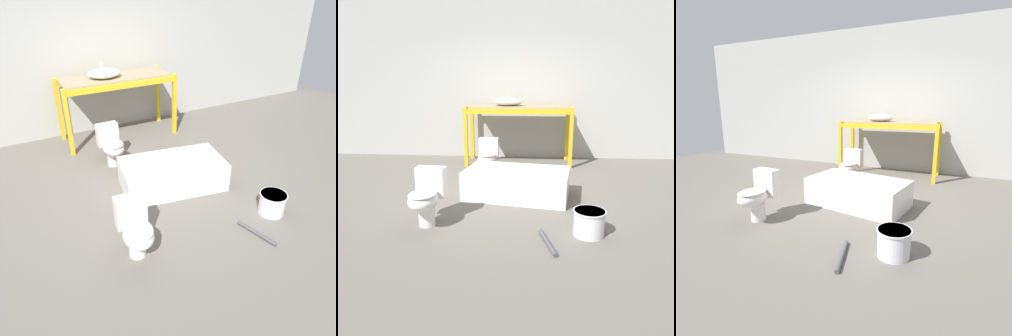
% 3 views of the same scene
% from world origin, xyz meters
% --- Properties ---
extents(ground_plane, '(12.00, 12.00, 0.00)m').
position_xyz_m(ground_plane, '(0.00, 0.00, 0.00)').
color(ground_plane, '#666059').
extents(warehouse_wall_rear, '(10.80, 0.08, 3.20)m').
position_xyz_m(warehouse_wall_rear, '(0.00, 2.28, 1.60)').
color(warehouse_wall_rear, '#ADADA8').
rests_on(warehouse_wall_rear, ground_plane).
extents(shelving_rack, '(2.06, 0.77, 1.15)m').
position_xyz_m(shelving_rack, '(0.13, 1.70, 0.97)').
color(shelving_rack, gold).
rests_on(shelving_rack, ground_plane).
extents(sink_basin, '(0.57, 0.44, 0.24)m').
position_xyz_m(sink_basin, '(-0.08, 1.69, 1.23)').
color(sink_basin, silver).
rests_on(sink_basin, shelving_rack).
extents(bathtub_main, '(1.56, 1.01, 0.41)m').
position_xyz_m(bathtub_main, '(0.19, -0.30, 0.23)').
color(bathtub_main, white).
rests_on(bathtub_main, ground_plane).
extents(toilet_near, '(0.38, 0.57, 0.65)m').
position_xyz_m(toilet_near, '(-0.81, -1.32, 0.35)').
color(toilet_near, white).
rests_on(toilet_near, ground_plane).
extents(toilet_far, '(0.34, 0.54, 0.65)m').
position_xyz_m(toilet_far, '(-0.36, 0.71, 0.35)').
color(toilet_far, silver).
rests_on(toilet_far, ground_plane).
extents(bucket_white, '(0.35, 0.35, 0.29)m').
position_xyz_m(bucket_white, '(1.02, -1.46, 0.15)').
color(bucket_white, silver).
rests_on(bucket_white, ground_plane).
extents(loose_pipe, '(0.18, 0.53, 0.05)m').
position_xyz_m(loose_pipe, '(0.57, -1.70, 0.02)').
color(loose_pipe, '#4C4C51').
rests_on(loose_pipe, ground_plane).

